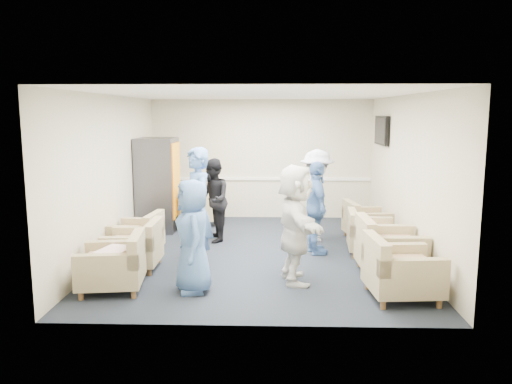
{
  "coord_description": "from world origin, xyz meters",
  "views": [
    {
      "loc": [
        0.22,
        -8.37,
        2.4
      ],
      "look_at": [
        -0.04,
        0.2,
        1.04
      ],
      "focal_mm": 35.0,
      "sensor_mm": 36.0,
      "label": 1
    }
  ],
  "objects_px": {
    "armchair_left_mid": "(137,249)",
    "person_mid_left": "(197,210)",
    "armchair_left_near": "(116,267)",
    "person_front_right": "(295,224)",
    "vending_machine": "(158,184)",
    "person_mid_right": "(316,208)",
    "armchair_left_far": "(139,237)",
    "armchair_right_far": "(364,223)",
    "armchair_right_midnear": "(386,250)",
    "armchair_right_midfar": "(368,236)",
    "person_back_left": "(212,200)",
    "armchair_right_near": "(398,272)",
    "person_back_right": "(317,195)",
    "person_front_left": "(193,236)",
    "armchair_corner": "(194,209)"
  },
  "relations": [
    {
      "from": "vending_machine",
      "to": "person_mid_right",
      "type": "xyz_separation_m",
      "value": [
        3.08,
        -1.67,
        -0.15
      ]
    },
    {
      "from": "person_mid_right",
      "to": "vending_machine",
      "type": "bearing_deg",
      "value": 51.05
    },
    {
      "from": "person_back_left",
      "to": "person_mid_right",
      "type": "relative_size",
      "value": 0.98
    },
    {
      "from": "armchair_left_near",
      "to": "armchair_right_midnear",
      "type": "bearing_deg",
      "value": 94.84
    },
    {
      "from": "person_mid_right",
      "to": "person_back_left",
      "type": "bearing_deg",
      "value": 56.72
    },
    {
      "from": "armchair_right_midfar",
      "to": "person_mid_right",
      "type": "height_order",
      "value": "person_mid_right"
    },
    {
      "from": "armchair_right_far",
      "to": "vending_machine",
      "type": "height_order",
      "value": "vending_machine"
    },
    {
      "from": "person_front_left",
      "to": "armchair_left_mid",
      "type": "bearing_deg",
      "value": -150.35
    },
    {
      "from": "armchair_left_mid",
      "to": "armchair_right_far",
      "type": "distance_m",
      "value": 4.34
    },
    {
      "from": "armchair_left_far",
      "to": "vending_machine",
      "type": "xyz_separation_m",
      "value": [
        -0.06,
        1.82,
        0.64
      ]
    },
    {
      "from": "person_mid_left",
      "to": "armchair_left_far",
      "type": "bearing_deg",
      "value": -153.03
    },
    {
      "from": "armchair_right_midfar",
      "to": "armchair_left_mid",
      "type": "bearing_deg",
      "value": 109.28
    },
    {
      "from": "armchair_corner",
      "to": "person_back_right",
      "type": "distance_m",
      "value": 2.8
    },
    {
      "from": "armchair_right_far",
      "to": "person_front_right",
      "type": "relative_size",
      "value": 0.52
    },
    {
      "from": "person_front_right",
      "to": "person_front_left",
      "type": "bearing_deg",
      "value": 100.16
    },
    {
      "from": "person_front_left",
      "to": "person_front_right",
      "type": "distance_m",
      "value": 1.46
    },
    {
      "from": "person_mid_right",
      "to": "person_front_left",
      "type": "bearing_deg",
      "value": 125.79
    },
    {
      "from": "armchair_left_mid",
      "to": "person_mid_left",
      "type": "relative_size",
      "value": 0.43
    },
    {
      "from": "person_mid_right",
      "to": "person_front_right",
      "type": "height_order",
      "value": "person_front_right"
    },
    {
      "from": "person_front_left",
      "to": "armchair_left_far",
      "type": "bearing_deg",
      "value": -162.93
    },
    {
      "from": "person_mid_right",
      "to": "person_front_right",
      "type": "xyz_separation_m",
      "value": [
        -0.42,
        -1.46,
        0.05
      ]
    },
    {
      "from": "vending_machine",
      "to": "person_front_right",
      "type": "distance_m",
      "value": 4.11
    },
    {
      "from": "vending_machine",
      "to": "person_mid_right",
      "type": "height_order",
      "value": "vending_machine"
    },
    {
      "from": "armchair_left_mid",
      "to": "person_mid_left",
      "type": "bearing_deg",
      "value": 88.55
    },
    {
      "from": "armchair_right_far",
      "to": "person_front_right",
      "type": "bearing_deg",
      "value": 141.11
    },
    {
      "from": "person_back_right",
      "to": "person_mid_right",
      "type": "relative_size",
      "value": 1.08
    },
    {
      "from": "armchair_left_near",
      "to": "vending_machine",
      "type": "relative_size",
      "value": 0.49
    },
    {
      "from": "armchair_right_midnear",
      "to": "vending_machine",
      "type": "bearing_deg",
      "value": 54.62
    },
    {
      "from": "armchair_right_near",
      "to": "person_mid_left",
      "type": "xyz_separation_m",
      "value": [
        -2.78,
        1.12,
        0.6
      ]
    },
    {
      "from": "armchair_left_mid",
      "to": "person_mid_right",
      "type": "xyz_separation_m",
      "value": [
        2.85,
        0.93,
        0.48
      ]
    },
    {
      "from": "armchair_right_far",
      "to": "person_back_right",
      "type": "distance_m",
      "value": 1.09
    },
    {
      "from": "person_front_left",
      "to": "person_mid_right",
      "type": "height_order",
      "value": "person_mid_right"
    },
    {
      "from": "armchair_right_near",
      "to": "armchair_left_mid",
      "type": "bearing_deg",
      "value": 68.47
    },
    {
      "from": "person_mid_left",
      "to": "person_front_right",
      "type": "height_order",
      "value": "person_mid_left"
    },
    {
      "from": "armchair_left_mid",
      "to": "armchair_right_near",
      "type": "relative_size",
      "value": 0.86
    },
    {
      "from": "person_back_right",
      "to": "armchair_right_far",
      "type": "bearing_deg",
      "value": -82.72
    },
    {
      "from": "armchair_left_far",
      "to": "armchair_right_near",
      "type": "xyz_separation_m",
      "value": [
        3.9,
        -1.92,
        0.04
      ]
    },
    {
      "from": "armchair_right_midfar",
      "to": "armchair_corner",
      "type": "xyz_separation_m",
      "value": [
        -3.32,
        2.04,
        0.06
      ]
    },
    {
      "from": "armchair_right_midfar",
      "to": "person_mid_right",
      "type": "relative_size",
      "value": 0.53
    },
    {
      "from": "person_front_right",
      "to": "person_mid_right",
      "type": "bearing_deg",
      "value": -23.33
    },
    {
      "from": "armchair_left_near",
      "to": "person_mid_right",
      "type": "relative_size",
      "value": 0.58
    },
    {
      "from": "person_back_right",
      "to": "person_front_right",
      "type": "bearing_deg",
      "value": 167.89
    },
    {
      "from": "armchair_right_near",
      "to": "person_back_right",
      "type": "xyz_separation_m",
      "value": [
        -0.79,
        2.99,
        0.52
      ]
    },
    {
      "from": "armchair_left_far",
      "to": "armchair_right_near",
      "type": "height_order",
      "value": "armchair_right_near"
    },
    {
      "from": "armchair_left_mid",
      "to": "person_front_left",
      "type": "bearing_deg",
      "value": 46.71
    },
    {
      "from": "armchair_left_near",
      "to": "person_front_right",
      "type": "xyz_separation_m",
      "value": [
        2.46,
        0.42,
        0.52
      ]
    },
    {
      "from": "armchair_right_far",
      "to": "person_mid_right",
      "type": "bearing_deg",
      "value": 126.48
    },
    {
      "from": "person_mid_left",
      "to": "person_back_left",
      "type": "bearing_deg",
      "value": 151.41
    },
    {
      "from": "armchair_right_near",
      "to": "armchair_right_midnear",
      "type": "height_order",
      "value": "armchair_right_midnear"
    },
    {
      "from": "armchair_right_midnear",
      "to": "armchair_corner",
      "type": "bearing_deg",
      "value": 45.74
    }
  ]
}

